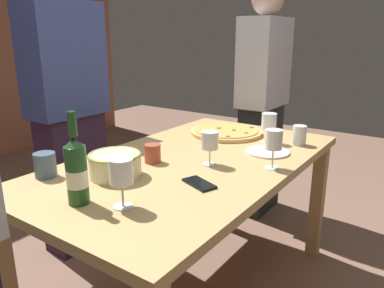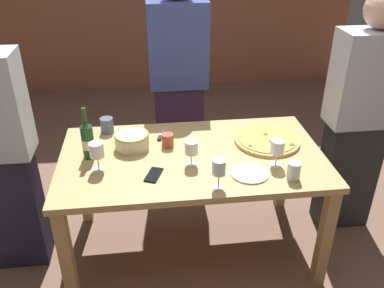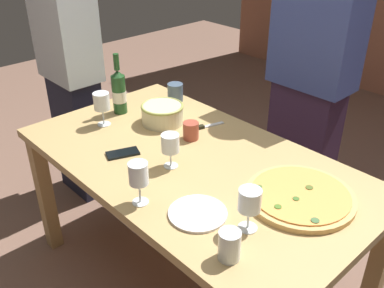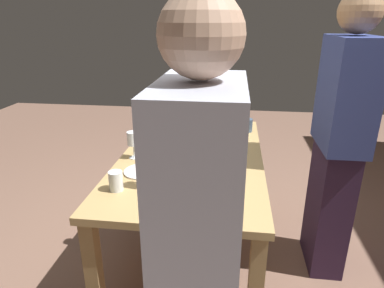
# 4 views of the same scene
# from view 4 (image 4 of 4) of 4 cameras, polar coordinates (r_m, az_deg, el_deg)

# --- Properties ---
(ground_plane) EXTENTS (8.00, 8.00, 0.00)m
(ground_plane) POSITION_cam_4_polar(r_m,az_deg,el_deg) (2.56, -0.00, -17.51)
(ground_plane) COLOR #7C5B4B
(dining_table) EXTENTS (1.60, 0.90, 0.75)m
(dining_table) POSITION_cam_4_polar(r_m,az_deg,el_deg) (2.22, -0.00, -4.05)
(dining_table) COLOR tan
(dining_table) RESTS_ON ground
(pizza) EXTENTS (0.42, 0.42, 0.03)m
(pizza) POSITION_cam_4_polar(r_m,az_deg,el_deg) (1.72, 1.21, -7.91)
(pizza) COLOR #E2B067
(pizza) RESTS_ON dining_table
(serving_bowl) EXTENTS (0.22, 0.22, 0.10)m
(serving_bowl) POSITION_cam_4_polar(r_m,az_deg,el_deg) (2.49, 4.08, 2.36)
(serving_bowl) COLOR beige
(serving_bowl) RESTS_ON dining_table
(wine_bottle) EXTENTS (0.07, 0.07, 0.32)m
(wine_bottle) POSITION_cam_4_polar(r_m,az_deg,el_deg) (2.71, 2.65, 5.43)
(wine_bottle) COLOR #1E4A20
(wine_bottle) RESTS_ON dining_table
(wine_glass_near_pizza) EXTENTS (0.08, 0.08, 0.16)m
(wine_glass_near_pizza) POSITION_cam_4_polar(r_m,az_deg,el_deg) (1.74, -7.70, -4.02)
(wine_glass_near_pizza) COLOR white
(wine_glass_near_pizza) RESTS_ON dining_table
(wine_glass_by_bottle) EXTENTS (0.08, 0.08, 0.15)m
(wine_glass_by_bottle) POSITION_cam_4_polar(r_m,az_deg,el_deg) (2.17, -2.79, 1.15)
(wine_glass_by_bottle) COLOR white
(wine_glass_by_bottle) RESTS_ON dining_table
(wine_glass_far_left) EXTENTS (0.08, 0.08, 0.17)m
(wine_glass_far_left) POSITION_cam_4_polar(r_m,az_deg,el_deg) (2.67, -0.63, 5.17)
(wine_glass_far_left) COLOR white
(wine_glass_far_left) RESTS_ON dining_table
(wine_glass_far_right) EXTENTS (0.07, 0.07, 0.17)m
(wine_glass_far_right) POSITION_cam_4_polar(r_m,az_deg,el_deg) (2.12, -10.02, 0.70)
(wine_glass_far_right) COLOR white
(wine_glass_far_right) RESTS_ON dining_table
(cup_amber) EXTENTS (0.07, 0.07, 0.10)m
(cup_amber) POSITION_cam_4_polar(r_m,az_deg,el_deg) (1.77, -12.86, -6.17)
(cup_amber) COLOR white
(cup_amber) RESTS_ON dining_table
(cup_ceramic) EXTENTS (0.09, 0.09, 0.10)m
(cup_ceramic) POSITION_cam_4_polar(r_m,az_deg,el_deg) (2.64, 9.31, 3.19)
(cup_ceramic) COLOR #44586E
(cup_ceramic) RESTS_ON dining_table
(cup_spare) EXTENTS (0.08, 0.08, 0.08)m
(cup_spare) POSITION_cam_4_polar(r_m,az_deg,el_deg) (2.28, 3.49, 0.34)
(cup_spare) COLOR #AA4936
(cup_spare) RESTS_ON dining_table
(side_plate) EXTENTS (0.22, 0.22, 0.01)m
(side_plate) POSITION_cam_4_polar(r_m,az_deg,el_deg) (1.96, -8.40, -4.64)
(side_plate) COLOR white
(side_plate) RESTS_ON dining_table
(cell_phone) EXTENTS (0.12, 0.16, 0.01)m
(cell_phone) POSITION_cam_4_polar(r_m,az_deg,el_deg) (2.43, -4.01, 0.68)
(cell_phone) COLOR black
(cell_phone) RESTS_ON dining_table
(pizza_knife) EXTENTS (0.07, 0.17, 0.02)m
(pizza_knife) POSITION_cam_4_polar(r_m,az_deg,el_deg) (2.32, 6.72, -0.33)
(pizza_knife) COLOR silver
(pizza_knife) RESTS_ON dining_table
(person_host) EXTENTS (0.39, 0.24, 1.64)m
(person_host) POSITION_cam_4_polar(r_m,az_deg,el_deg) (3.21, 3.37, 7.17)
(person_host) COLOR #202135
(person_host) RESTS_ON ground
(person_guest_left) EXTENTS (0.45, 0.24, 1.73)m
(person_guest_left) POSITION_cam_4_polar(r_m,az_deg,el_deg) (2.21, 23.68, 0.33)
(person_guest_left) COLOR #2E1D36
(person_guest_left) RESTS_ON ground
(person_guest_right) EXTENTS (0.43, 0.24, 1.66)m
(person_guest_right) POSITION_cam_4_polar(r_m,az_deg,el_deg) (1.14, 1.20, -20.08)
(person_guest_right) COLOR #262A2A
(person_guest_right) RESTS_ON ground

